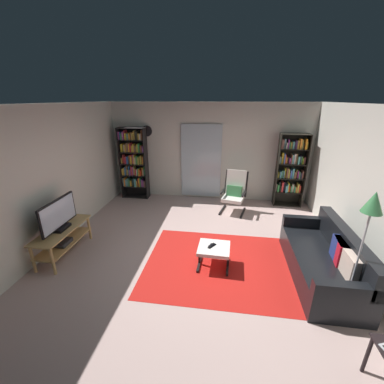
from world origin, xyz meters
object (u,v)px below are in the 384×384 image
object	(u,v)px
tv_stand	(63,238)
leather_sofa	(325,260)
floor_lamp_by_sofa	(371,214)
bookshelf_near_sofa	(290,168)
bookshelf_near_tv	(134,161)
ottoman	(214,250)
wall_clock	(147,131)
television	(59,216)
lounge_armchair	(235,191)
cell_phone	(212,245)
tv_remote	(210,246)

from	to	relation	value
tv_stand	leather_sofa	world-z (taller)	leather_sofa
leather_sofa	floor_lamp_by_sofa	size ratio (longest dim) A/B	1.15
bookshelf_near_sofa	bookshelf_near_tv	bearing A→B (deg)	-179.79
ottoman	wall_clock	bearing A→B (deg)	123.48
television	lounge_armchair	distance (m)	3.87
leather_sofa	floor_lamp_by_sofa	xyz separation A→B (m)	(0.08, -0.67, 1.13)
bookshelf_near_tv	cell_phone	distance (m)	3.78
bookshelf_near_tv	tv_remote	size ratio (longest dim) A/B	13.61
lounge_armchair	ottoman	xyz separation A→B (m)	(-0.37, -2.32, -0.23)
wall_clock	bookshelf_near_tv	bearing A→B (deg)	-152.21
leather_sofa	bookshelf_near_sofa	bearing A→B (deg)	89.46
cell_phone	tv_stand	bearing A→B (deg)	-143.22
lounge_armchair	bookshelf_near_sofa	bearing A→B (deg)	22.87
television	floor_lamp_by_sofa	xyz separation A→B (m)	(4.51, -0.67, 0.66)
television	tv_remote	xyz separation A→B (m)	(2.64, 0.03, -0.39)
cell_phone	wall_clock	xyz separation A→B (m)	(-2.01, 3.05, 1.47)
tv_stand	cell_phone	bearing A→B (deg)	1.43
tv_stand	television	size ratio (longest dim) A/B	1.32
lounge_armchair	floor_lamp_by_sofa	xyz separation A→B (m)	(1.44, -3.01, 0.90)
television	tv_remote	distance (m)	2.67
leather_sofa	cell_phone	bearing A→B (deg)	178.10
floor_lamp_by_sofa	tv_remote	bearing A→B (deg)	159.64
leather_sofa	tv_remote	xyz separation A→B (m)	(-1.79, 0.03, 0.08)
leather_sofa	tv_remote	bearing A→B (deg)	179.10
bookshelf_near_sofa	leather_sofa	size ratio (longest dim) A/B	0.96
television	lounge_armchair	world-z (taller)	television
bookshelf_near_sofa	ottoman	bearing A→B (deg)	-121.21
leather_sofa	floor_lamp_by_sofa	bearing A→B (deg)	-83.40
cell_phone	floor_lamp_by_sofa	world-z (taller)	floor_lamp_by_sofa
television	floor_lamp_by_sofa	world-z (taller)	floor_lamp_by_sofa
television	lounge_armchair	bearing A→B (deg)	37.31
tv_remote	floor_lamp_by_sofa	xyz separation A→B (m)	(1.87, -0.69, 1.05)
bookshelf_near_sofa	cell_phone	xyz separation A→B (m)	(-1.79, -2.87, -0.62)
leather_sofa	tv_stand	bearing A→B (deg)	-179.89
lounge_armchair	television	bearing A→B (deg)	-142.69
bookshelf_near_tv	lounge_armchair	size ratio (longest dim) A/B	1.92
ottoman	wall_clock	xyz separation A→B (m)	(-2.04, 3.09, 1.54)
lounge_armchair	tv_remote	world-z (taller)	lounge_armchair
tv_remote	ottoman	bearing A→B (deg)	13.60
wall_clock	bookshelf_near_sofa	bearing A→B (deg)	-2.71
bookshelf_near_sofa	tv_stand	bearing A→B (deg)	-146.67
bookshelf_near_tv	lounge_armchair	xyz separation A→B (m)	(2.78, -0.57, -0.51)
tv_stand	cell_phone	world-z (taller)	tv_stand
ottoman	television	bearing A→B (deg)	-179.53
ottoman	floor_lamp_by_sofa	world-z (taller)	floor_lamp_by_sofa
bookshelf_near_tv	floor_lamp_by_sofa	distance (m)	5.55
cell_phone	floor_lamp_by_sofa	bearing A→B (deg)	13.90
floor_lamp_by_sofa	tv_stand	bearing A→B (deg)	171.72
tv_stand	bookshelf_near_tv	bearing A→B (deg)	84.25
bookshelf_near_tv	leather_sofa	world-z (taller)	bookshelf_near_tv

